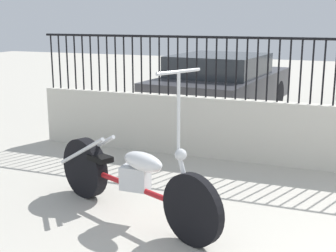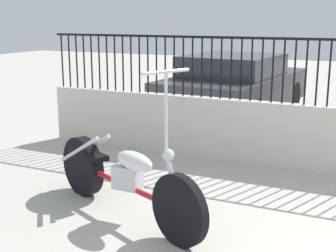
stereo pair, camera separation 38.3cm
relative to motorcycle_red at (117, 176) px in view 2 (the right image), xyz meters
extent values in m
cylinder|color=black|center=(-2.43, 2.29, 0.92)|extent=(0.02, 0.02, 0.87)
cylinder|color=black|center=(-2.29, 2.29, 0.92)|extent=(0.02, 0.02, 0.87)
cylinder|color=black|center=(-2.14, 2.29, 0.92)|extent=(0.02, 0.02, 0.87)
cylinder|color=black|center=(-2.00, 2.29, 0.92)|extent=(0.02, 0.02, 0.87)
cylinder|color=black|center=(-1.85, 2.29, 0.92)|extent=(0.02, 0.02, 0.87)
cylinder|color=black|center=(-1.71, 2.29, 0.92)|extent=(0.02, 0.02, 0.87)
cylinder|color=black|center=(-1.56, 2.29, 0.92)|extent=(0.02, 0.02, 0.87)
cylinder|color=black|center=(-1.42, 2.29, 0.92)|extent=(0.02, 0.02, 0.87)
cylinder|color=black|center=(-1.27, 2.29, 0.92)|extent=(0.02, 0.02, 0.87)
cylinder|color=black|center=(-1.13, 2.29, 0.92)|extent=(0.02, 0.02, 0.87)
cylinder|color=black|center=(-0.98, 2.29, 0.92)|extent=(0.02, 0.02, 0.87)
cylinder|color=black|center=(-0.84, 2.29, 0.92)|extent=(0.02, 0.02, 0.87)
cylinder|color=black|center=(-0.69, 2.29, 0.92)|extent=(0.02, 0.02, 0.87)
cylinder|color=black|center=(-0.55, 2.29, 0.92)|extent=(0.02, 0.02, 0.87)
cylinder|color=black|center=(-0.41, 2.29, 0.92)|extent=(0.02, 0.02, 0.87)
cylinder|color=black|center=(-0.26, 2.29, 0.92)|extent=(0.02, 0.02, 0.87)
cylinder|color=black|center=(-0.12, 2.29, 0.92)|extent=(0.02, 0.02, 0.87)
cylinder|color=black|center=(0.03, 2.29, 0.92)|extent=(0.02, 0.02, 0.87)
cylinder|color=black|center=(0.17, 2.29, 0.92)|extent=(0.02, 0.02, 0.87)
cylinder|color=black|center=(0.32, 2.29, 0.92)|extent=(0.02, 0.02, 0.87)
cylinder|color=black|center=(0.46, 2.29, 0.92)|extent=(0.02, 0.02, 0.87)
cylinder|color=black|center=(0.61, 2.29, 0.92)|extent=(0.02, 0.02, 0.87)
cylinder|color=black|center=(0.75, 2.29, 0.92)|extent=(0.02, 0.02, 0.87)
cylinder|color=black|center=(0.90, 2.29, 0.92)|extent=(0.02, 0.02, 0.87)
cylinder|color=black|center=(1.04, 2.29, 0.92)|extent=(0.02, 0.02, 0.87)
cylinder|color=black|center=(1.19, 2.29, 0.92)|extent=(0.02, 0.02, 0.87)
cylinder|color=black|center=(1.33, 2.29, 0.92)|extent=(0.02, 0.02, 0.87)
cylinder|color=black|center=(1.48, 2.29, 0.92)|extent=(0.02, 0.02, 0.87)
cylinder|color=black|center=(1.62, 2.29, 0.92)|extent=(0.02, 0.02, 0.87)
cylinder|color=black|center=(1.77, 2.29, 0.92)|extent=(0.02, 0.02, 0.87)
cylinder|color=black|center=(0.88, -0.39, -0.07)|extent=(0.65, 0.35, 0.67)
cylinder|color=black|center=(-0.64, 0.29, -0.07)|extent=(0.68, 0.40, 0.69)
cylinder|color=#AD191E|center=(0.12, -0.05, -0.07)|extent=(1.42, 0.68, 0.06)
cube|color=silver|center=(0.17, -0.07, 0.03)|extent=(0.28, 0.18, 0.24)
ellipsoid|color=white|center=(0.28, -0.12, 0.23)|extent=(0.55, 0.39, 0.18)
cube|color=black|center=(-0.37, 0.16, 0.11)|extent=(0.32, 0.26, 0.06)
cylinder|color=silver|center=(0.80, -0.36, 0.18)|extent=(0.22, 0.13, 0.51)
sphere|color=silver|center=(0.74, -0.33, 0.41)|extent=(0.11, 0.11, 0.11)
cylinder|color=silver|center=(0.72, -0.32, 0.79)|extent=(0.03, 0.03, 0.72)
cylinder|color=silver|center=(0.72, -0.32, 1.15)|extent=(0.24, 0.49, 0.03)
cylinder|color=silver|center=(-0.62, 0.20, 0.15)|extent=(0.78, 0.38, 0.47)
cylinder|color=silver|center=(-0.57, 0.33, 0.15)|extent=(0.78, 0.38, 0.47)
cylinder|color=black|center=(-1.11, 6.54, -0.08)|extent=(0.17, 0.65, 0.64)
cylinder|color=black|center=(0.62, 6.38, -0.08)|extent=(0.17, 0.65, 0.64)
cylinder|color=black|center=(-1.34, 4.10, -0.08)|extent=(0.17, 0.65, 0.64)
cylinder|color=black|center=(0.38, 3.93, -0.08)|extent=(0.17, 0.65, 0.64)
cube|color=#38383D|center=(-0.36, 5.24, 0.15)|extent=(2.22, 4.12, 0.63)
cube|color=#2D3338|center=(-0.38, 5.04, 0.67)|extent=(1.83, 2.05, 0.42)
camera|label=1|loc=(2.10, -4.09, 1.61)|focal=50.00mm
camera|label=2|loc=(2.45, -3.94, 1.61)|focal=50.00mm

